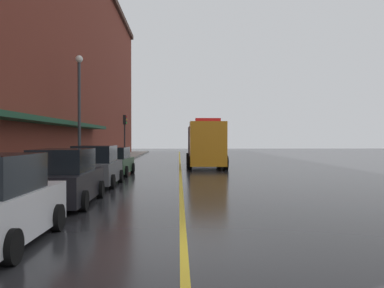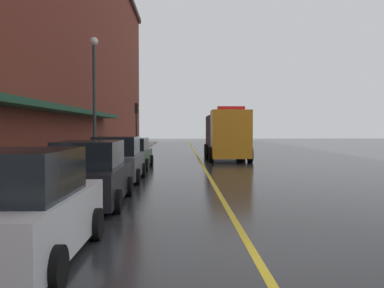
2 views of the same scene
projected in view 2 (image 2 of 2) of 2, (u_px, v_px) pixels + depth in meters
ground_plane at (198, 158)px, 31.80m from camera, size 112.00×112.00×0.00m
sidewalk_left at (115, 157)px, 31.64m from camera, size 2.40×70.00×0.15m
lane_center_stripe at (198, 158)px, 31.80m from camera, size 0.16×70.00×0.01m
brick_building_left at (33, 32)px, 30.14m from camera, size 9.87×64.00×17.96m
parked_car_0 at (22, 210)px, 7.07m from camera, size 2.11×4.33×1.89m
parked_car_1 at (91, 175)px, 12.45m from camera, size 2.12×4.66×1.86m
parked_car_2 at (117, 160)px, 18.00m from camera, size 2.13×4.26×1.88m
parked_car_3 at (132, 154)px, 23.54m from camera, size 2.10×4.47×1.69m
utility_truck at (226, 135)px, 30.18m from camera, size 2.85×7.68×3.61m
parking_meter_0 at (75, 159)px, 16.23m from camera, size 0.14×0.18×1.33m
parking_meter_1 at (96, 153)px, 20.31m from camera, size 0.14×0.18×1.33m
street_lamp_left at (94, 88)px, 22.89m from camera, size 0.44×0.44×6.94m
traffic_light_near at (137, 118)px, 38.37m from camera, size 0.38×0.36×4.30m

